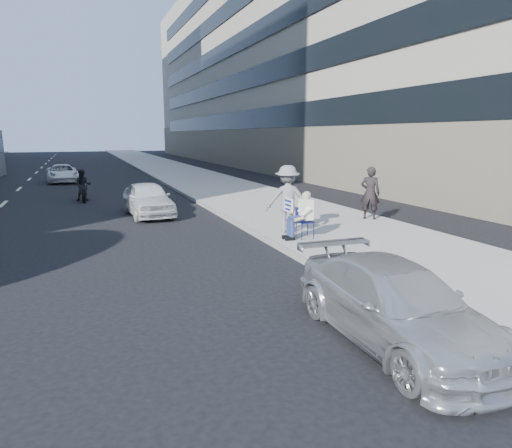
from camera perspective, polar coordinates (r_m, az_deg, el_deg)
name	(u,v)px	position (r m, az deg, el deg)	size (l,w,h in m)	color
ground	(261,282)	(9.41, 0.57, -7.28)	(160.00, 160.00, 0.00)	black
near_sidewalk	(203,181)	(29.37, -6.66, 5.38)	(5.00, 120.00, 0.15)	#A39F98
near_building	(303,58)	(45.67, 5.88, 19.92)	(14.00, 70.00, 20.00)	#9E9788
seated_protester	(301,212)	(12.55, 5.66, 1.44)	(0.83, 1.11, 1.31)	#131553
jogger	(287,199)	(13.33, 3.95, 3.14)	(1.26, 0.73, 1.95)	gray
pedestrian_woman	(370,193)	(15.88, 14.08, 3.79)	(0.65, 0.43, 1.78)	black
parked_sedan	(395,304)	(6.95, 17.00, -9.59)	(1.60, 3.94, 1.14)	#ABADB2
white_sedan_near	(148,199)	(17.43, -13.37, 3.09)	(1.48, 3.67, 1.25)	silver
white_sedan_far	(62,173)	(31.52, -23.04, 5.84)	(1.84, 4.00, 1.11)	white
motorcycle	(83,187)	(22.27, -20.79, 4.38)	(0.74, 2.05, 1.42)	black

